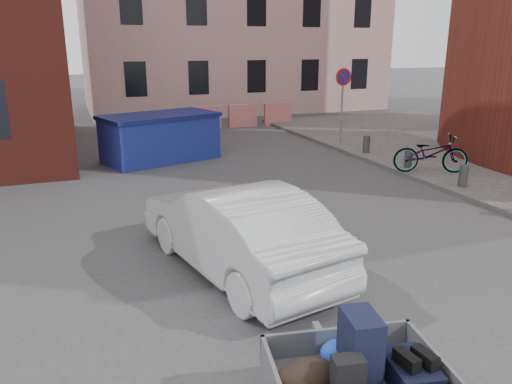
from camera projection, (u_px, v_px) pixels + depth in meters
name	position (u px, v px, depth m)	size (l,w,h in m)	color
ground	(309.00, 290.00, 7.53)	(120.00, 120.00, 0.00)	#38383A
no_parking_sign	(343.00, 90.00, 17.50)	(0.60, 0.09, 2.65)	gray
bollards	(463.00, 176.00, 12.51)	(0.22, 9.02, 0.55)	#3A3A3D
barriers	(243.00, 116.00, 22.26)	(4.70, 0.18, 1.00)	red
trailer	(354.00, 375.00, 4.66)	(1.77, 1.92, 1.20)	black
dumpster	(160.00, 137.00, 15.75)	(3.91, 2.81, 1.48)	navy
silver_car	(237.00, 228.00, 8.03)	(1.53, 4.38, 1.44)	silver
bicycle	(431.00, 153.00, 13.86)	(0.71, 2.03, 1.06)	black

